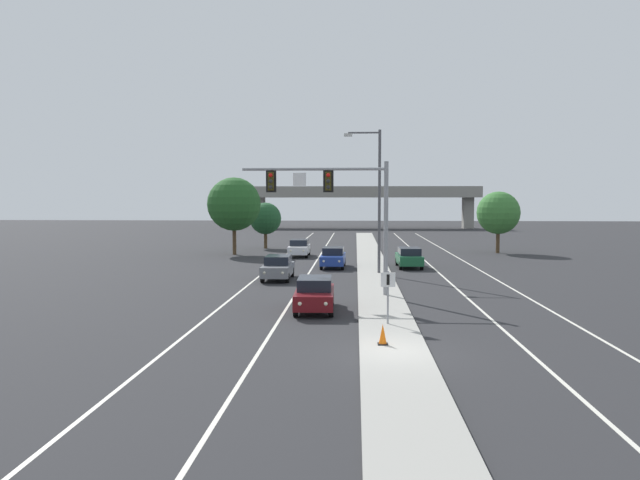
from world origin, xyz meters
TOP-DOWN VIEW (x-y plane):
  - ground_plane at (0.00, 0.00)m, footprint 260.00×260.00m
  - median_island at (0.00, 18.00)m, footprint 2.40×110.00m
  - lane_stripe_oncoming_center at (-4.70, 25.00)m, footprint 0.14×100.00m
  - lane_stripe_receding_center at (4.70, 25.00)m, footprint 0.14×100.00m
  - edge_stripe_left at (-8.00, 25.00)m, footprint 0.14×100.00m
  - edge_stripe_right at (8.00, 25.00)m, footprint 0.14×100.00m
  - overhead_signal_mast at (-2.25, 12.12)m, footprint 7.89×0.44m
  - median_sign_post at (0.01, 4.44)m, footprint 0.60×0.10m
  - street_lamp_median at (0.09, 22.05)m, footprint 2.58×0.28m
  - car_oncoming_darkred at (-3.29, 8.05)m, footprint 1.93×4.51m
  - car_oncoming_grey at (-6.48, 19.16)m, footprint 1.83×4.47m
  - car_oncoming_blue at (-3.08, 26.44)m, footprint 1.89×4.50m
  - car_oncoming_white at (-6.56, 35.45)m, footprint 1.85×4.48m
  - car_receding_green at (2.83, 26.69)m, footprint 1.90×4.50m
  - traffic_cone_median_nose at (-0.37, 0.79)m, footprint 0.36×0.36m
  - overpass_bridge at (0.00, 91.78)m, footprint 42.40×6.40m
  - tree_far_left_c at (-11.08, 44.56)m, footprint 3.44×3.44m
  - tree_far_left_a at (-12.98, 37.04)m, footprint 5.13×5.13m
  - tree_far_right_b at (12.74, 40.21)m, footprint 4.21×4.21m

SIDE VIEW (x-z plane):
  - ground_plane at x=0.00m, z-range 0.00..0.00m
  - lane_stripe_oncoming_center at x=-4.70m, z-range 0.00..0.01m
  - lane_stripe_receding_center at x=4.70m, z-range 0.00..0.01m
  - edge_stripe_left at x=-8.00m, z-range 0.00..0.01m
  - edge_stripe_right at x=8.00m, z-range 0.00..0.01m
  - median_island at x=0.00m, z-range 0.00..0.15m
  - traffic_cone_median_nose at x=-0.37m, z-range 0.14..0.88m
  - car_oncoming_darkred at x=-3.29m, z-range 0.03..1.61m
  - car_oncoming_grey at x=-6.48m, z-range 0.03..1.61m
  - car_oncoming_blue at x=-3.08m, z-range 0.03..1.61m
  - car_oncoming_white at x=-6.56m, z-range 0.03..1.61m
  - car_receding_green at x=2.83m, z-range 0.03..1.61m
  - median_sign_post at x=0.01m, z-range 0.49..2.69m
  - tree_far_left_c at x=-11.08m, z-range 0.75..5.72m
  - tree_far_right_b at x=12.74m, z-range 0.93..7.03m
  - tree_far_left_a at x=-12.98m, z-range 1.14..8.56m
  - overhead_signal_mast at x=-2.25m, z-range 1.76..8.96m
  - overpass_bridge at x=0.00m, z-range 1.96..9.61m
  - street_lamp_median at x=0.09m, z-range 0.79..10.79m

